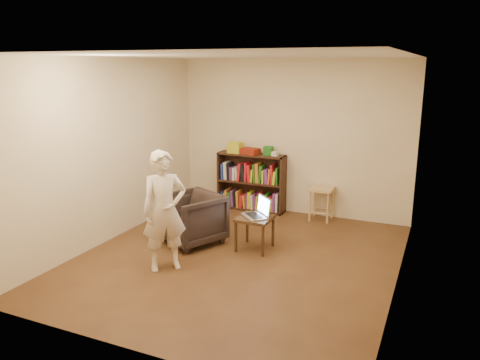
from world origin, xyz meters
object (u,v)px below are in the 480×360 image
at_px(armchair, 191,219).
at_px(bookshelf, 252,185).
at_px(side_table, 255,222).
at_px(person, 164,211).
at_px(stool, 321,194).
at_px(laptop, 258,212).

bearing_deg(armchair, bookshelf, 110.90).
bearing_deg(side_table, bookshelf, 113.96).
bearing_deg(person, armchair, 54.98).
relative_size(stool, side_table, 1.17).
xyz_separation_m(armchair, laptop, (0.95, 0.19, 0.17)).
distance_m(bookshelf, armchair, 1.84).
distance_m(stool, person, 2.98).
relative_size(side_table, person, 0.31).
bearing_deg(person, stool, 19.79).
distance_m(armchair, laptop, 0.98).
distance_m(side_table, laptop, 0.15).
relative_size(armchair, person, 0.53).
distance_m(stool, laptop, 1.66).
xyz_separation_m(armchair, person, (0.15, -0.89, 0.39)).
height_order(stool, laptop, laptop).
bearing_deg(side_table, laptop, 59.34).
bearing_deg(bookshelf, side_table, -66.04).
bearing_deg(stool, person, -115.86).
relative_size(side_table, laptop, 0.98).
distance_m(armchair, side_table, 0.93).
distance_m(bookshelf, laptop, 1.82).
height_order(stool, person, person).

